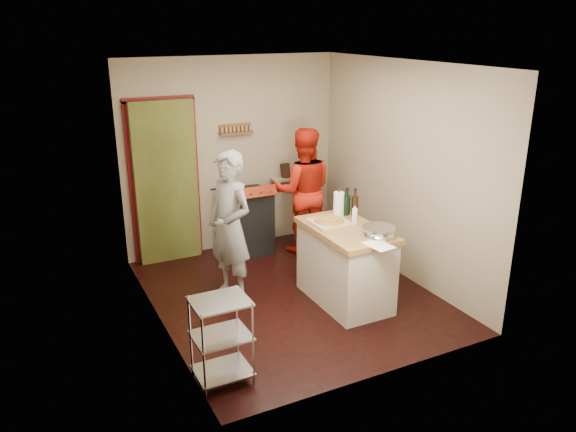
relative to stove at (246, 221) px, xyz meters
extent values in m
plane|color=black|center=(-0.05, -1.42, -0.45)|extent=(3.50, 3.50, 0.00)
cube|color=gray|center=(-0.05, 0.33, 0.85)|extent=(3.00, 0.04, 2.60)
cube|color=#565B23|center=(-1.00, 0.38, 0.60)|extent=(0.80, 0.40, 2.10)
cube|color=maroon|center=(-1.42, 0.31, 0.60)|extent=(0.06, 0.06, 2.10)
cube|color=maroon|center=(-0.58, 0.31, 0.60)|extent=(0.06, 0.06, 2.10)
cube|color=maroon|center=(-1.00, 0.31, 1.65)|extent=(0.90, 0.06, 0.06)
cube|color=brown|center=(0.00, 0.28, 1.15)|extent=(0.46, 0.09, 0.03)
cube|color=brown|center=(0.00, 0.32, 1.21)|extent=(0.46, 0.02, 0.12)
cube|color=olive|center=(0.00, 0.28, 1.21)|extent=(0.42, 0.04, 0.07)
cube|color=gray|center=(0.90, 0.23, 0.45)|extent=(0.80, 0.18, 0.04)
cube|color=black|center=(0.70, 0.23, 0.57)|extent=(0.10, 0.14, 0.22)
cube|color=gray|center=(-1.55, -1.42, 0.85)|extent=(0.04, 3.50, 2.60)
cube|color=gray|center=(1.45, -1.42, 0.85)|extent=(0.04, 3.50, 2.60)
cube|color=white|center=(-0.05, -1.42, 2.16)|extent=(3.00, 3.50, 0.02)
cube|color=black|center=(0.00, 0.01, -0.05)|extent=(0.60, 0.55, 0.80)
cube|color=black|center=(0.00, 0.01, 0.38)|extent=(0.60, 0.55, 0.06)
cube|color=maroon|center=(0.00, -0.27, 0.47)|extent=(0.60, 0.15, 0.17)
cylinder|color=black|center=(-0.15, 0.14, 0.46)|extent=(0.26, 0.26, 0.05)
cylinder|color=silver|center=(-1.55, -2.80, -0.05)|extent=(0.02, 0.02, 0.80)
cylinder|color=silver|center=(-1.11, -2.80, -0.05)|extent=(0.02, 0.02, 0.80)
cylinder|color=silver|center=(-1.55, -2.44, -0.05)|extent=(0.02, 0.02, 0.80)
cylinder|color=silver|center=(-1.11, -2.44, -0.05)|extent=(0.02, 0.02, 0.80)
cube|color=silver|center=(-1.33, -2.62, -0.35)|extent=(0.48, 0.40, 0.02)
cube|color=silver|center=(-1.33, -2.62, 0.00)|extent=(0.48, 0.40, 0.02)
cube|color=silver|center=(-1.33, -2.62, 0.33)|extent=(0.48, 0.40, 0.02)
cube|color=beige|center=(0.43, -1.82, -0.04)|extent=(0.63, 1.11, 0.83)
cube|color=#A5713E|center=(0.43, -1.82, 0.40)|extent=(0.69, 1.17, 0.06)
cube|color=tan|center=(0.33, -1.61, 0.45)|extent=(0.40, 0.40, 0.02)
cylinder|color=#CB7E3F|center=(0.33, -1.61, 0.47)|extent=(0.32, 0.32, 0.02)
ellipsoid|color=silver|center=(0.57, -2.21, 0.49)|extent=(0.35, 0.35, 0.11)
cylinder|color=white|center=(0.56, -1.44, 0.57)|extent=(0.12, 0.12, 0.28)
cylinder|color=silver|center=(0.58, -1.74, 0.52)|extent=(0.06, 0.06, 0.17)
cube|color=white|center=(0.44, -2.40, 0.44)|extent=(0.24, 0.32, 0.00)
cylinder|color=black|center=(0.68, -1.42, 0.59)|extent=(0.08, 0.08, 0.31)
cylinder|color=black|center=(0.75, -1.49, 0.59)|extent=(0.08, 0.08, 0.31)
cylinder|color=black|center=(0.65, -1.45, 0.59)|extent=(0.08, 0.08, 0.31)
imported|color=#A2A1A6|center=(-0.67, -1.16, 0.40)|extent=(0.60, 0.73, 1.71)
imported|color=red|center=(0.72, -0.28, 0.40)|extent=(1.01, 0.91, 1.70)
camera|label=1|loc=(-2.71, -6.64, 2.55)|focal=35.00mm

